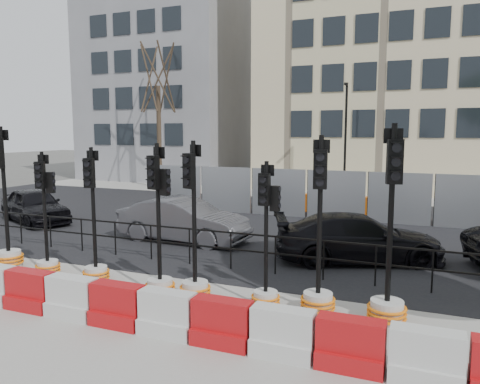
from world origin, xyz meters
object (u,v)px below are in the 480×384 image
at_px(traffic_signal_d, 159,262).
at_px(car_a, 35,206).
at_px(traffic_signal_a, 7,239).
at_px(car_c, 358,238).
at_px(traffic_signal_h, 388,284).

xyz_separation_m(traffic_signal_d, car_a, (-8.94, 5.27, -0.11)).
bearing_deg(car_a, traffic_signal_d, -95.88).
height_order(traffic_signal_a, car_c, traffic_signal_a).
bearing_deg(car_a, car_c, -69.26).
relative_size(traffic_signal_a, car_a, 0.86).
xyz_separation_m(traffic_signal_h, car_a, (-13.58, 4.90, -0.09)).
distance_m(car_a, car_c, 12.50).
distance_m(traffic_signal_d, traffic_signal_h, 4.66).
relative_size(traffic_signal_d, traffic_signal_h, 0.90).
height_order(traffic_signal_d, car_a, traffic_signal_d).
bearing_deg(traffic_signal_h, traffic_signal_d, 168.32).
relative_size(traffic_signal_h, car_a, 0.86).
bearing_deg(traffic_signal_d, car_a, 161.23).
height_order(traffic_signal_h, car_c, traffic_signal_h).
xyz_separation_m(traffic_signal_h, car_c, (-1.11, 4.04, -0.10)).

